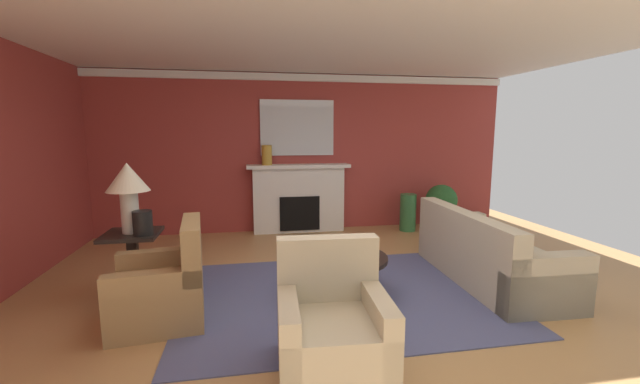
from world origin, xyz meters
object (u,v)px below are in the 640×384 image
(table_lamp, at_px, (128,184))
(vase_on_side_table, at_px, (143,223))
(mantel_mirror, at_px, (297,128))
(side_table, at_px, (134,260))
(vase_mantel_left, at_px, (267,155))
(coffee_table, at_px, (341,266))
(fireplace, at_px, (299,200))
(armchair_facing_fireplace, at_px, (332,330))
(vase_tall_corner, at_px, (408,212))
(armchair_near_window, at_px, (163,290))
(potted_plant, at_px, (441,203))
(sofa, at_px, (486,256))

(table_lamp, relative_size, vase_on_side_table, 2.92)
(mantel_mirror, distance_m, side_table, 3.62)
(mantel_mirror, xyz_separation_m, vase_mantel_left, (-0.55, -0.17, -0.46))
(coffee_table, relative_size, vase_on_side_table, 3.90)
(mantel_mirror, bearing_deg, fireplace, -90.00)
(armchair_facing_fireplace, height_order, vase_tall_corner, armchair_facing_fireplace)
(fireplace, distance_m, vase_on_side_table, 3.24)
(armchair_facing_fireplace, bearing_deg, mantel_mirror, 86.17)
(vase_mantel_left, bearing_deg, armchair_near_window, -110.17)
(mantel_mirror, distance_m, table_lamp, 3.38)
(armchair_near_window, xyz_separation_m, armchair_facing_fireplace, (1.40, -1.03, 0.00))
(vase_mantel_left, bearing_deg, vase_tall_corner, -5.73)
(fireplace, xyz_separation_m, vase_tall_corner, (1.94, -0.30, -0.24))
(mantel_mirror, height_order, table_lamp, mantel_mirror)
(side_table, height_order, vase_on_side_table, vase_on_side_table)
(table_lamp, bearing_deg, side_table, 0.00)
(fireplace, height_order, vase_on_side_table, fireplace)
(fireplace, xyz_separation_m, potted_plant, (2.54, -0.37, -0.08))
(armchair_near_window, relative_size, armchair_facing_fireplace, 1.00)
(armchair_near_window, relative_size, side_table, 1.36)
(mantel_mirror, relative_size, vase_on_side_table, 5.04)
(table_lamp, bearing_deg, vase_on_side_table, -38.66)
(side_table, height_order, potted_plant, potted_plant)
(armchair_near_window, relative_size, coffee_table, 0.95)
(side_table, distance_m, vase_tall_corner, 4.59)
(armchair_facing_fireplace, bearing_deg, vase_tall_corner, 60.07)
(mantel_mirror, height_order, coffee_table, mantel_mirror)
(side_table, bearing_deg, armchair_near_window, -57.91)
(mantel_mirror, xyz_separation_m, table_lamp, (-2.12, -2.56, -0.61))
(vase_tall_corner, bearing_deg, potted_plant, -7.02)
(sofa, relative_size, vase_tall_corner, 3.19)
(coffee_table, xyz_separation_m, vase_tall_corner, (1.85, 2.58, -0.00))
(vase_on_side_table, bearing_deg, fireplace, 52.48)
(armchair_facing_fireplace, xyz_separation_m, table_lamp, (-1.83, 1.72, 0.92))
(table_lamp, xyz_separation_m, vase_on_side_table, (0.15, -0.12, -0.40))
(table_lamp, relative_size, potted_plant, 0.90)
(mantel_mirror, bearing_deg, side_table, -129.57)
(mantel_mirror, xyz_separation_m, vase_on_side_table, (-1.97, -2.68, -1.01))
(mantel_mirror, relative_size, potted_plant, 1.56)
(fireplace, height_order, side_table, fireplace)
(fireplace, height_order, vase_tall_corner, fireplace)
(fireplace, height_order, armchair_facing_fireplace, fireplace)
(sofa, xyz_separation_m, side_table, (-4.01, 0.31, 0.10))
(armchair_near_window, relative_size, table_lamp, 1.27)
(sofa, relative_size, coffee_table, 2.13)
(mantel_mirror, xyz_separation_m, potted_plant, (2.54, -0.49, -1.35))
(armchair_near_window, bearing_deg, side_table, 122.09)
(sofa, bearing_deg, fireplace, 124.52)
(vase_tall_corner, bearing_deg, side_table, -152.15)
(coffee_table, relative_size, vase_tall_corner, 1.50)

